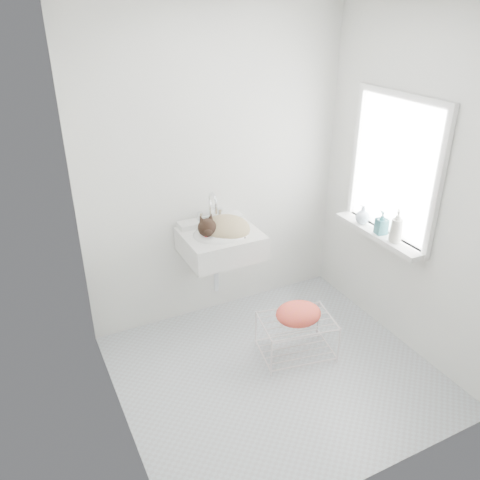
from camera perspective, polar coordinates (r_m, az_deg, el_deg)
name	(u,v)px	position (r m, az deg, el deg)	size (l,w,h in m)	color
floor	(275,373)	(3.75, 4.13, -15.11)	(2.20, 2.00, 0.02)	#B0B9BF
back_wall	(216,172)	(3.90, -2.77, 7.95)	(2.20, 0.02, 2.50)	white
right_wall	(414,190)	(3.73, 19.59, 5.53)	(0.02, 2.00, 2.50)	white
left_wall	(105,255)	(2.71, -15.44, -1.70)	(0.02, 2.00, 2.50)	white
window_glass	(395,169)	(3.82, 17.57, 7.92)	(0.01, 0.80, 1.00)	white
window_frame	(394,169)	(3.81, 17.40, 7.89)	(0.04, 0.90, 1.10)	white
windowsill	(378,234)	(3.96, 15.76, 0.66)	(0.16, 0.88, 0.04)	white
sink	(220,232)	(3.79, -2.30, 0.89)	(0.59, 0.51, 0.23)	silver
faucet	(211,208)	(3.89, -3.44, 3.78)	(0.21, 0.15, 0.21)	silver
cat	(223,228)	(3.77, -2.02, 1.37)	(0.45, 0.39, 0.26)	tan
wire_rack	(296,338)	(3.84, 6.53, -11.21)	(0.53, 0.37, 0.32)	silver
towel	(298,319)	(3.70, 6.76, -9.04)	(0.35, 0.24, 0.14)	orange
bottle_a	(394,242)	(3.82, 17.48, -0.19)	(0.08, 0.08, 0.21)	silver
bottle_b	(380,234)	(3.92, 15.97, 0.72)	(0.08, 0.08, 0.18)	#2D6B72
bottle_c	(362,223)	(4.07, 13.96, 1.93)	(0.12, 0.12, 0.15)	silver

